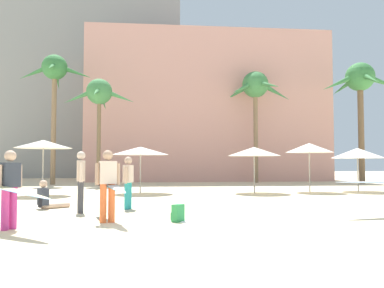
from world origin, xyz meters
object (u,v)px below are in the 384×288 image
object	(u,v)px
cafe_umbrella_3	(43,144)
person_far_right	(48,199)
palm_tree_left	(55,75)
cafe_umbrella_2	(140,151)
beach_towel	(225,221)
cafe_umbrella_6	(309,148)
cafe_umbrella_1	(254,151)
palm_tree_right	(99,96)
person_mid_right	(108,183)
person_far_left	(128,180)
palm_tree_center	(360,84)
cafe_umbrella_5	(357,153)
person_mid_center	(81,179)
palm_tree_far_left	(255,89)
backpack	(178,213)
person_near_left	(8,187)

from	to	relation	value
cafe_umbrella_3	person_far_right	world-z (taller)	cafe_umbrella_3
palm_tree_left	cafe_umbrella_2	xyz separation A→B (m)	(6.11, -8.12, -5.35)
cafe_umbrella_2	beach_towel	size ratio (longest dim) A/B	1.36
cafe_umbrella_2	cafe_umbrella_6	world-z (taller)	cafe_umbrella_6
palm_tree_left	cafe_umbrella_1	bearing A→B (deg)	-36.39
palm_tree_right	person_mid_right	distance (m)	16.94
cafe_umbrella_6	person_far_left	bearing A→B (deg)	-142.76
palm_tree_center	cafe_umbrella_5	distance (m)	9.66
palm_tree_left	cafe_umbrella_6	world-z (taller)	palm_tree_left
person_far_left	person_mid_center	world-z (taller)	person_mid_center
cafe_umbrella_5	beach_towel	distance (m)	12.74
person_far_right	palm_tree_center	bearing A→B (deg)	-1.02
palm_tree_right	cafe_umbrella_3	size ratio (longest dim) A/B	2.79
cafe_umbrella_2	person_far_left	size ratio (longest dim) A/B	1.67
palm_tree_left	cafe_umbrella_5	world-z (taller)	palm_tree_left
person_far_right	palm_tree_far_left	bearing A→B (deg)	17.38
cafe_umbrella_3	cafe_umbrella_5	world-z (taller)	cafe_umbrella_3
palm_tree_far_left	palm_tree_right	size ratio (longest dim) A/B	1.19
palm_tree_left	backpack	size ratio (longest dim) A/B	20.85
person_far_left	palm_tree_center	bearing A→B (deg)	-122.88
cafe_umbrella_3	person_mid_center	size ratio (longest dim) A/B	1.41
cafe_umbrella_1	cafe_umbrella_3	xyz separation A→B (m)	(-9.69, -0.39, 0.29)
person_far_right	palm_tree_left	bearing A→B (deg)	65.85
cafe_umbrella_3	person_far_right	size ratio (longest dim) A/B	2.60
person_near_left	person_mid_center	xyz separation A→B (m)	(0.98, 2.83, 0.05)
person_mid_right	person_mid_center	distance (m)	2.03
palm_tree_right	person_far_right	bearing A→B (deg)	-88.45
cafe_umbrella_6	person_far_left	size ratio (longest dim) A/B	1.49
cafe_umbrella_6	backpack	world-z (taller)	cafe_umbrella_6
palm_tree_far_left	cafe_umbrella_3	size ratio (longest dim) A/B	3.32
cafe_umbrella_3	person_far_right	xyz separation A→B (m)	(1.66, -5.29, -1.96)
cafe_umbrella_2	cafe_umbrella_5	size ratio (longest dim) A/B	1.04
palm_tree_center	palm_tree_right	world-z (taller)	palm_tree_center
cafe_umbrella_2	person_near_left	size ratio (longest dim) A/B	1.04
person_mid_right	cafe_umbrella_1	bearing A→B (deg)	128.25
cafe_umbrella_1	cafe_umbrella_2	bearing A→B (deg)	176.11
person_far_right	person_near_left	distance (m)	4.05
palm_tree_center	palm_tree_right	size ratio (longest dim) A/B	1.23
cafe_umbrella_1	person_mid_center	distance (m)	9.72
cafe_umbrella_6	person_mid_center	world-z (taller)	cafe_umbrella_6
cafe_umbrella_1	cafe_umbrella_5	distance (m)	5.47
beach_towel	person_far_right	size ratio (longest dim) A/B	2.09
cafe_umbrella_1	cafe_umbrella_5	bearing A→B (deg)	5.17
cafe_umbrella_6	palm_tree_right	bearing A→B (deg)	148.07
backpack	person_far_right	world-z (taller)	person_far_right
cafe_umbrella_6	person_near_left	xyz separation A→B (m)	(-10.68, -10.04, -1.26)
palm_tree_center	cafe_umbrella_1	world-z (taller)	palm_tree_center
cafe_umbrella_5	person_far_right	distance (m)	14.91
palm_tree_left	backpack	world-z (taller)	palm_tree_left
cafe_umbrella_1	person_mid_center	size ratio (longest dim) A/B	1.45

